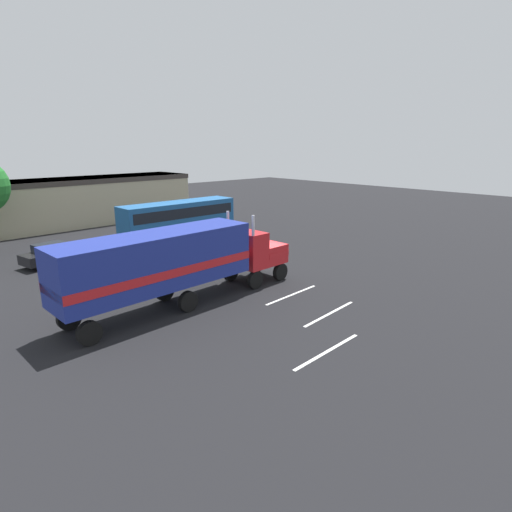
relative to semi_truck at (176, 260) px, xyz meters
The scene contains 9 objects.
ground_plane 7.26m from the semi_truck, ahead, with size 120.00×120.00×0.00m, color black.
lane_stripe_near 6.98m from the semi_truck, 29.13° to the right, with size 4.40×0.16×0.01m, color silver.
lane_stripe_mid 8.51m from the semi_truck, 51.41° to the right, with size 4.40×0.16×0.01m, color silver.
lane_stripe_far 9.28m from the semi_truck, 78.57° to the right, with size 4.40×0.16×0.01m, color silver.
semi_truck is the anchor object (origin of this frame).
person_bystander 4.17m from the semi_truck, 42.84° to the left, with size 0.38×0.48×1.63m.
parked_bus 16.63m from the semi_truck, 56.81° to the left, with size 11.03×2.73×3.40m.
parked_car 13.19m from the semi_truck, 99.84° to the left, with size 4.67×2.65×1.57m.
building_backdrop 28.33m from the semi_truck, 76.21° to the left, with size 21.84×7.02×4.96m.
Camera 1 is at (-17.96, -18.54, 8.46)m, focal length 28.94 mm.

